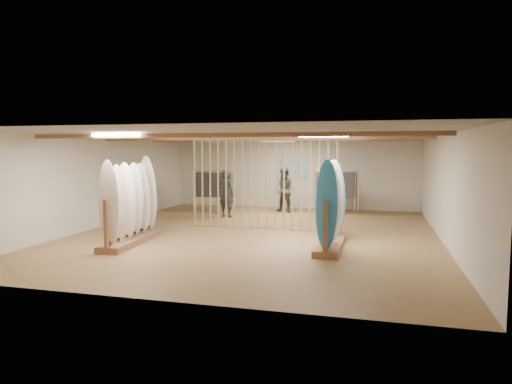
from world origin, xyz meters
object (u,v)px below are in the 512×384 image
(rack_right, at_px, (331,218))
(clothing_rack_b, at_px, (336,185))
(shopper_b, at_px, (285,187))
(clothing_rack_a, at_px, (214,185))
(shopper_a, at_px, (226,190))
(rack_left, at_px, (131,215))

(rack_right, xyz_separation_m, clothing_rack_b, (-0.39, 5.97, 0.36))
(shopper_b, bearing_deg, clothing_rack_b, 21.53)
(clothing_rack_a, relative_size, shopper_b, 0.84)
(rack_right, height_order, shopper_b, rack_right)
(clothing_rack_a, height_order, shopper_a, shopper_a)
(clothing_rack_b, xyz_separation_m, shopper_b, (-1.91, -0.16, -0.11))
(clothing_rack_b, bearing_deg, rack_left, -110.62)
(rack_left, height_order, rack_right, rack_right)
(clothing_rack_a, height_order, shopper_b, shopper_b)
(rack_left, bearing_deg, rack_right, 4.63)
(rack_right, relative_size, shopper_b, 1.35)
(rack_left, height_order, clothing_rack_a, rack_left)
(rack_left, relative_size, shopper_b, 1.37)
(rack_left, distance_m, clothing_rack_b, 8.23)
(clothing_rack_a, relative_size, shopper_a, 0.85)
(rack_left, relative_size, clothing_rack_b, 1.60)
(shopper_a, bearing_deg, rack_left, 97.34)
(rack_right, distance_m, shopper_b, 6.25)
(rack_right, relative_size, shopper_a, 1.37)
(clothing_rack_b, distance_m, shopper_b, 1.92)
(clothing_rack_b, height_order, shopper_b, shopper_b)
(rack_left, distance_m, shopper_b, 7.17)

